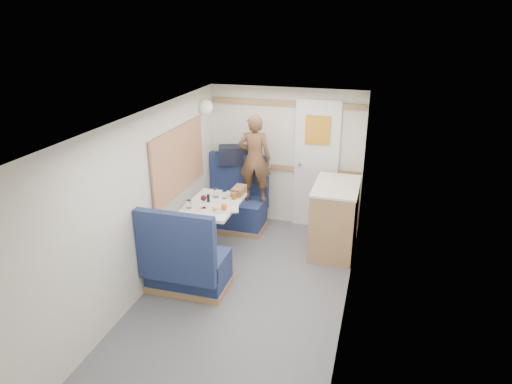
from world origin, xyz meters
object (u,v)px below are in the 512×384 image
(dinette_table, at_px, (213,214))
(dome_light, at_px, (206,107))
(beer_glass, at_px, (234,196))
(bench_near, at_px, (186,267))
(tumbler_mid, at_px, (216,193))
(bread_loaf, at_px, (239,191))
(wine_glass, at_px, (204,199))
(bench_far, at_px, (235,208))
(person, at_px, (255,159))
(orange_fruit, at_px, (224,207))
(tray, at_px, (227,207))
(pepper_grinder, at_px, (208,198))
(tumbler_left, at_px, (189,204))
(tumbler_right, at_px, (225,195))
(galley_counter, at_px, (334,218))
(duffel_bag, at_px, (237,155))
(cheese_block, at_px, (216,208))

(dinette_table, xyz_separation_m, dome_light, (-0.39, 0.85, 1.18))
(dinette_table, distance_m, beer_glass, 0.35)
(bench_near, xyz_separation_m, tumbler_mid, (-0.03, 1.08, 0.48))
(beer_glass, height_order, bread_loaf, bread_loaf)
(wine_glass, relative_size, bread_loaf, 0.66)
(bench_far, distance_m, beer_glass, 0.86)
(person, xyz_separation_m, orange_fruit, (-0.08, -1.06, -0.29))
(bench_far, bearing_deg, tumbler_mid, -93.01)
(person, height_order, tray, person)
(dinette_table, distance_m, dome_light, 1.51)
(bench_far, xyz_separation_m, person, (0.30, 0.01, 0.77))
(tray, height_order, pepper_grinder, pepper_grinder)
(tumbler_left, distance_m, tumbler_right, 0.52)
(beer_glass, height_order, pepper_grinder, same)
(wine_glass, bearing_deg, tumbler_right, 69.44)
(galley_counter, relative_size, tumbler_left, 9.21)
(dinette_table, bearing_deg, tumbler_right, 65.64)
(wine_glass, bearing_deg, dome_light, 108.65)
(tumbler_right, bearing_deg, bench_far, 97.66)
(dome_light, distance_m, orange_fruit, 1.54)
(orange_fruit, distance_m, beer_glass, 0.36)
(person, xyz_separation_m, tray, (-0.08, -0.94, -0.34))
(beer_glass, bearing_deg, tumbler_mid, 173.00)
(dome_light, relative_size, tumbler_left, 2.00)
(duffel_bag, distance_m, bread_loaf, 0.83)
(duffel_bag, xyz_separation_m, pepper_grinder, (-0.03, -1.09, -0.26))
(tumbler_left, distance_m, pepper_grinder, 0.29)
(tumbler_mid, bearing_deg, bench_far, 86.99)
(dome_light, height_order, tumbler_left, dome_light)
(duffel_bag, relative_size, wine_glass, 3.12)
(dinette_table, height_order, pepper_grinder, pepper_grinder)
(dome_light, xyz_separation_m, person, (0.69, 0.03, -0.68))
(bench_far, distance_m, cheese_block, 1.17)
(orange_fruit, distance_m, tumbler_left, 0.45)
(cheese_block, distance_m, beer_glass, 0.39)
(bench_far, relative_size, galley_counter, 1.14)
(tumbler_left, distance_m, bread_loaf, 0.74)
(duffel_bag, bearing_deg, bread_loaf, -88.93)
(dinette_table, height_order, tumbler_right, tumbler_right)
(person, height_order, pepper_grinder, person)
(galley_counter, bearing_deg, tumbler_mid, -167.28)
(orange_fruit, height_order, wine_glass, wine_glass)
(bench_near, distance_m, person, 1.92)
(bench_near, bearing_deg, duffel_bag, 91.07)
(tumbler_left, distance_m, beer_glass, 0.60)
(cheese_block, xyz_separation_m, beer_glass, (0.10, 0.38, 0.01))
(tumbler_left, height_order, pepper_grinder, tumbler_left)
(beer_glass, bearing_deg, wine_glass, -128.23)
(bench_near, distance_m, beer_glass, 1.17)
(tray, distance_m, pepper_grinder, 0.30)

